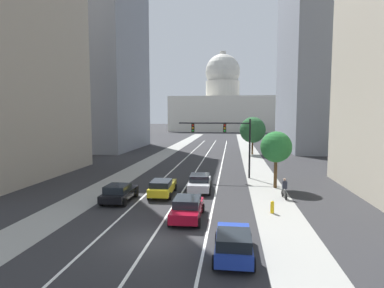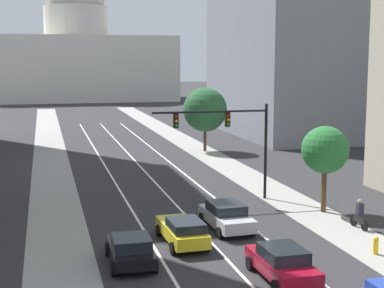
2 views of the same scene
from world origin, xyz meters
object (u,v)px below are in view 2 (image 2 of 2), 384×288
object	(u,v)px
fire_hydrant	(376,245)
car_crimson	(282,263)
capitol_building	(77,52)
car_silver	(226,216)
street_tree_near_right	(325,150)
street_tree_far_right	(205,110)
traffic_signal_mast	(231,131)
cyclist	(359,214)
car_yellow	(183,230)
car_black	(131,249)

from	to	relation	value
fire_hydrant	car_crimson	bearing A→B (deg)	-160.82
car_crimson	fire_hydrant	distance (m)	6.17
capitol_building	car_silver	size ratio (longest dim) A/B	9.64
street_tree_near_right	street_tree_far_right	bearing A→B (deg)	91.20
car_silver	street_tree_far_right	world-z (taller)	street_tree_far_right
traffic_signal_mast	street_tree_far_right	world-z (taller)	street_tree_far_right
car_silver	cyclist	world-z (taller)	cyclist
street_tree_far_right	car_crimson	bearing A→B (deg)	-100.32
car_crimson	cyclist	xyz separation A→B (m)	(7.33, 6.18, 0.07)
traffic_signal_mast	cyclist	world-z (taller)	traffic_signal_mast
traffic_signal_mast	capitol_building	bearing A→B (deg)	92.06
fire_hydrant	traffic_signal_mast	bearing A→B (deg)	105.58
car_yellow	traffic_signal_mast	world-z (taller)	traffic_signal_mast
traffic_signal_mast	street_tree_far_right	distance (m)	21.96
car_crimson	street_tree_far_right	bearing A→B (deg)	-10.88
fire_hydrant	street_tree_near_right	size ratio (longest dim) A/B	0.17
street_tree_near_right	car_silver	bearing A→B (deg)	-163.18
car_silver	capitol_building	bearing A→B (deg)	-1.56
capitol_building	car_crimson	distance (m)	122.98
street_tree_near_right	car_black	bearing A→B (deg)	-153.53
fire_hydrant	car_yellow	bearing A→B (deg)	156.51
street_tree_far_right	street_tree_near_right	bearing A→B (deg)	-88.80
car_black	street_tree_far_right	xyz separation A→B (m)	(12.66, 32.47, 3.66)
street_tree_near_right	car_yellow	bearing A→B (deg)	-157.28
car_crimson	car_silver	bearing A→B (deg)	-0.55
capitol_building	car_black	distance (m)	119.53
fire_hydrant	street_tree_far_right	distance (m)	34.23
capitol_building	car_black	bearing A→B (deg)	-92.20
car_yellow	street_tree_near_right	distance (m)	11.46
traffic_signal_mast	fire_hydrant	bearing A→B (deg)	-74.42
car_yellow	car_silver	bearing A→B (deg)	-57.27
capitol_building	cyclist	distance (m)	117.15
traffic_signal_mast	street_tree_far_right	xyz separation A→B (m)	(4.21, 21.55, -0.37)
car_black	street_tree_far_right	world-z (taller)	street_tree_far_right
car_yellow	street_tree_near_right	size ratio (longest dim) A/B	0.86
traffic_signal_mast	cyclist	bearing A→B (deg)	-59.07
car_yellow	traffic_signal_mast	bearing A→B (deg)	-34.01
capitol_building	car_crimson	size ratio (longest dim) A/B	10.23
car_black	traffic_signal_mast	size ratio (longest dim) A/B	0.52
capitol_building	fire_hydrant	xyz separation A→B (m)	(7.35, -120.47, -11.13)
fire_hydrant	cyclist	bearing A→B (deg)	70.09
car_yellow	street_tree_far_right	world-z (taller)	street_tree_far_right
street_tree_far_right	car_silver	bearing A→B (deg)	-103.17
car_black	cyclist	xyz separation A→B (m)	(13.43, 2.62, 0.11)
car_crimson	street_tree_near_right	world-z (taller)	street_tree_near_right
car_yellow	car_silver	xyz separation A→B (m)	(3.04, 2.10, 0.03)
capitol_building	car_yellow	world-z (taller)	capitol_building
fire_hydrant	cyclist	xyz separation A→B (m)	(1.50, 4.15, 0.39)
capitol_building	street_tree_far_right	world-z (taller)	capitol_building
car_black	car_silver	world-z (taller)	car_silver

